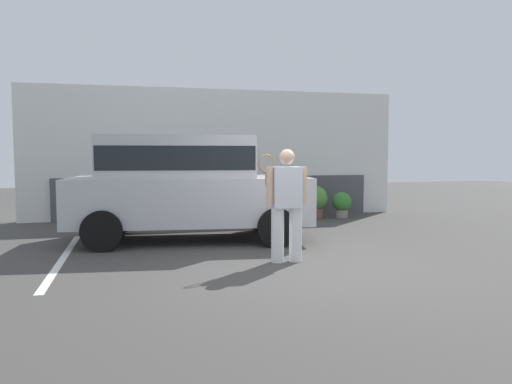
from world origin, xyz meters
The scene contains 7 objects.
ground_plane centered at (0.00, 0.00, 0.00)m, with size 40.00×40.00×0.00m, color #423F3D.
parking_stripe_0 centered at (-3.36, 1.50, 0.00)m, with size 0.12×4.40×0.01m, color silver.
house_frontage centered at (0.00, 6.26, 1.61)m, with size 10.07×0.40×3.43m.
parked_suv centered at (-1.23, 2.74, 1.15)m, with size 4.78×2.57×2.05m.
tennis_player_man centered at (0.10, 0.37, 0.93)m, with size 0.79×0.29×1.77m.
potted_plant_by_porch centered at (2.48, 5.32, 0.48)m, with size 0.65×0.65×0.86m.
potted_plant_secondary centered at (3.20, 5.24, 0.38)m, with size 0.52×0.52×0.68m.
Camera 1 is at (-2.23, -6.97, 1.70)m, focal length 34.58 mm.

